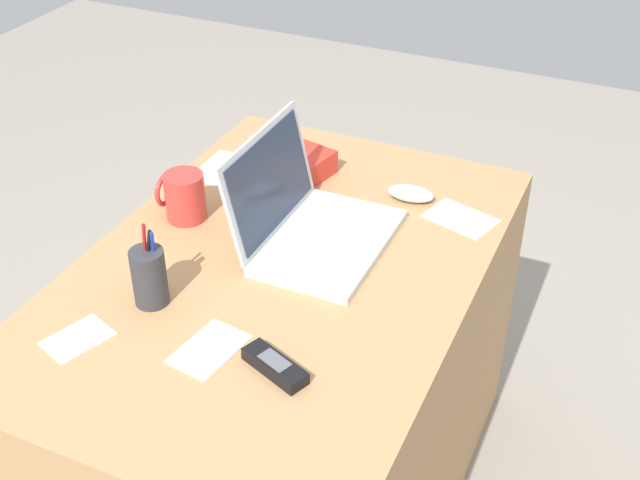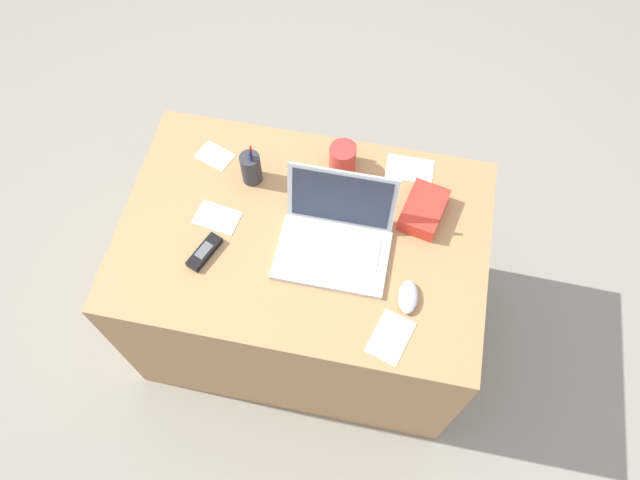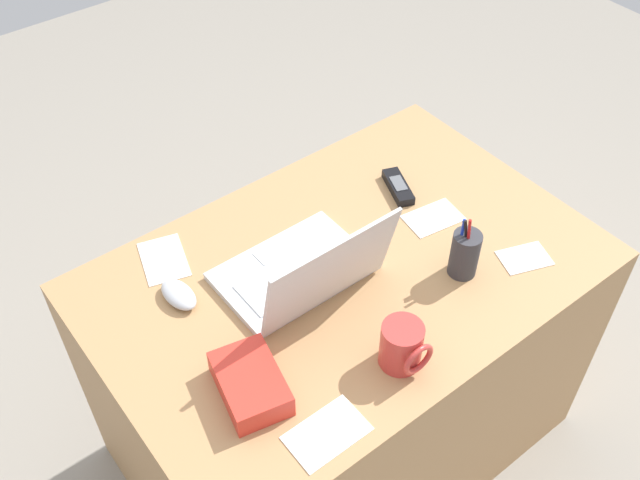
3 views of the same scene
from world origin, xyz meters
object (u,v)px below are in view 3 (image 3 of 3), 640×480
object	(u,v)px
pen_holder	(465,254)
laptop	(304,271)
coffee_mug_white	(402,346)
cordless_phone	(398,187)
computer_mouse	(179,294)
snack_bag	(250,384)

from	to	relation	value
pen_holder	laptop	bearing A→B (deg)	-31.15
laptop	coffee_mug_white	size ratio (longest dim) A/B	3.19
coffee_mug_white	cordless_phone	size ratio (longest dim) A/B	0.79
coffee_mug_white	cordless_phone	distance (m)	0.55
computer_mouse	cordless_phone	distance (m)	0.64
computer_mouse	coffee_mug_white	bearing A→B (deg)	118.58
computer_mouse	snack_bag	bearing A→B (deg)	84.13
computer_mouse	pen_holder	world-z (taller)	pen_holder
computer_mouse	pen_holder	xyz separation A→B (m)	(-0.57, 0.33, 0.04)
laptop	cordless_phone	distance (m)	0.41
cordless_phone	snack_bag	size ratio (longest dim) A/B	0.78
laptop	computer_mouse	xyz separation A→B (m)	(0.25, -0.14, -0.03)
coffee_mug_white	cordless_phone	world-z (taller)	coffee_mug_white
computer_mouse	snack_bag	size ratio (longest dim) A/B	0.62
computer_mouse	coffee_mug_white	xyz separation A→B (m)	(-0.28, 0.44, 0.04)
coffee_mug_white	cordless_phone	bearing A→B (deg)	-131.53
pen_holder	snack_bag	world-z (taller)	pen_holder
cordless_phone	snack_bag	bearing A→B (deg)	23.11
cordless_phone	computer_mouse	bearing A→B (deg)	-2.30
cordless_phone	snack_bag	world-z (taller)	snack_bag
laptop	cordless_phone	bearing A→B (deg)	-163.74
laptop	cordless_phone	xyz separation A→B (m)	(-0.39, -0.11, -0.04)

